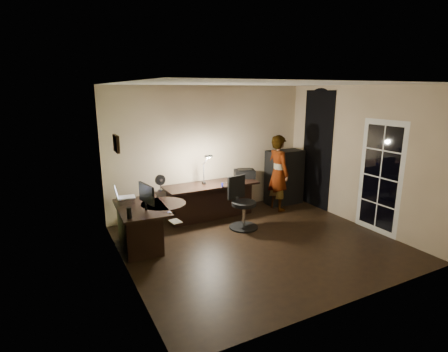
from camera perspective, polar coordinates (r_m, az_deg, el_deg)
name	(u,v)px	position (r m, az deg, el deg)	size (l,w,h in m)	color
floor	(259,244)	(6.24, 5.77, -10.92)	(4.50, 4.00, 0.01)	black
ceiling	(263,83)	(5.67, 6.46, 14.80)	(4.50, 4.00, 0.01)	silver
wall_back	(210,150)	(7.53, -2.34, 4.26)	(4.50, 0.01, 2.70)	#C7B18F
wall_front	(357,201)	(4.34, 20.83, -3.88)	(4.50, 0.01, 2.70)	#C7B18F
wall_left	(123,184)	(4.96, -16.21, -1.34)	(0.01, 4.00, 2.70)	#C7B18F
wall_right	(359,156)	(7.28, 21.11, 3.01)	(0.01, 4.00, 2.70)	#C7B18F
green_wall_overlay	(124,184)	(4.97, -16.04, -1.32)	(0.00, 4.00, 2.70)	#516429
arched_doorway	(317,150)	(8.07, 14.94, 4.09)	(0.01, 0.90, 2.60)	black
french_door	(380,178)	(6.98, 24.14, -0.24)	(0.02, 0.92, 2.10)	white
framed_picture	(116,144)	(5.31, -17.19, 5.07)	(0.04, 0.30, 0.25)	black
desk_left	(142,227)	(6.11, -13.19, -8.09)	(0.77, 1.24, 0.72)	black
desk_right	(211,201)	(7.28, -2.07, -4.07)	(1.95, 0.68, 0.73)	black
cabinet	(284,177)	(8.25, 9.80, -0.20)	(0.84, 0.42, 1.26)	black
laptop_stand	(126,201)	(6.21, -15.71, -3.96)	(0.27, 0.22, 0.11)	silver
laptop	(125,191)	(6.16, -15.82, -2.42)	(0.33, 0.31, 0.23)	silver
monitor	(146,201)	(5.76, -12.67, -4.07)	(0.10, 0.49, 0.32)	black
mouse	(169,212)	(5.62, -8.90, -5.89)	(0.06, 0.09, 0.04)	silver
phone	(142,212)	(5.74, -13.30, -5.81)	(0.07, 0.14, 0.01)	black
pen	(162,200)	(6.30, -10.15, -3.87)	(0.01, 0.14, 0.01)	black
speaker	(129,213)	(5.48, -15.20, -5.90)	(0.07, 0.07, 0.19)	black
notepad	(175,221)	(5.28, -7.95, -7.35)	(0.15, 0.20, 0.01)	silver
desk_fan	(160,183)	(6.80, -10.38, -1.09)	(0.20, 0.11, 0.31)	black
headphones	(226,184)	(6.98, 0.30, -1.38)	(0.21, 0.09, 0.10)	#0C0F99
printer	(245,174)	(7.69, 3.39, 0.41)	(0.44, 0.34, 0.20)	black
desk_lamp	(204,168)	(7.08, -3.34, 1.31)	(0.17, 0.32, 0.70)	black
office_chair	(244,203)	(6.70, 3.26, -4.48)	(0.56, 0.56, 1.00)	black
person	(278,173)	(7.75, 8.85, 0.50)	(0.60, 0.40, 1.67)	#D8A88C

